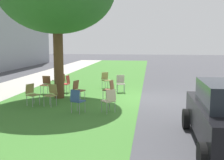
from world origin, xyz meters
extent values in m
plane|color=#424247|center=(0.00, 0.00, 0.00)|extent=(80.00, 80.00, 0.00)
cube|color=#3D752D|center=(0.00, 3.20, 0.00)|extent=(48.00, 6.00, 0.01)
cylinder|color=brown|center=(-0.37, 3.92, 1.79)|extent=(0.44, 0.44, 3.59)
cube|color=olive|center=(-1.99, 4.48, 0.44)|extent=(0.55, 0.54, 0.04)
cube|color=olive|center=(-1.91, 4.65, 0.68)|extent=(0.40, 0.25, 0.40)
cylinder|color=gray|center=(-2.22, 4.41, 0.21)|extent=(0.02, 0.02, 0.42)
cylinder|color=gray|center=(-1.90, 4.25, 0.21)|extent=(0.02, 0.02, 0.42)
cylinder|color=gray|center=(-2.07, 4.72, 0.21)|extent=(0.02, 0.02, 0.42)
cylinder|color=gray|center=(-1.75, 4.56, 0.21)|extent=(0.02, 0.02, 0.42)
cube|color=#ADA393|center=(1.35, 1.26, 0.44)|extent=(0.47, 0.49, 0.04)
cube|color=#ADA393|center=(1.53, 1.29, 0.68)|extent=(0.16, 0.41, 0.40)
cylinder|color=gray|center=(1.15, 1.40, 0.21)|extent=(0.02, 0.02, 0.42)
cylinder|color=gray|center=(1.22, 1.05, 0.21)|extent=(0.02, 0.02, 0.42)
cylinder|color=gray|center=(1.49, 1.47, 0.21)|extent=(0.02, 0.02, 0.42)
cylinder|color=gray|center=(1.56, 1.12, 0.21)|extent=(0.02, 0.02, 0.42)
cube|color=#ADA393|center=(2.23, 4.91, 0.44)|extent=(0.58, 0.57, 0.04)
cube|color=#ADA393|center=(2.12, 4.76, 0.68)|extent=(0.37, 0.31, 0.40)
cylinder|color=gray|center=(2.48, 4.93, 0.21)|extent=(0.02, 0.02, 0.42)
cylinder|color=gray|center=(2.19, 5.15, 0.21)|extent=(0.02, 0.02, 0.42)
cylinder|color=gray|center=(2.27, 4.66, 0.21)|extent=(0.02, 0.02, 0.42)
cylinder|color=gray|center=(1.99, 4.88, 0.21)|extent=(0.02, 0.02, 0.42)
cube|color=olive|center=(-2.01, 3.75, 0.44)|extent=(0.52, 0.54, 0.04)
cube|color=olive|center=(-1.84, 3.69, 0.68)|extent=(0.22, 0.40, 0.40)
cylinder|color=gray|center=(-2.10, 3.98, 0.21)|extent=(0.02, 0.02, 0.42)
cylinder|color=gray|center=(-2.23, 3.65, 0.21)|extent=(0.02, 0.02, 0.42)
cylinder|color=gray|center=(-1.79, 3.86, 0.21)|extent=(0.02, 0.02, 0.42)
cylinder|color=gray|center=(-1.92, 3.53, 0.21)|extent=(0.02, 0.02, 0.42)
cube|color=olive|center=(2.50, 2.18, 0.44)|extent=(0.58, 0.58, 0.04)
cube|color=olive|center=(2.64, 2.29, 0.68)|extent=(0.32, 0.36, 0.40)
cylinder|color=gray|center=(2.25, 2.21, 0.21)|extent=(0.02, 0.02, 0.42)
cylinder|color=gray|center=(2.48, 1.93, 0.21)|extent=(0.02, 0.02, 0.42)
cylinder|color=gray|center=(2.51, 2.42, 0.21)|extent=(0.02, 0.02, 0.42)
cylinder|color=gray|center=(2.74, 2.15, 0.21)|extent=(0.02, 0.02, 0.42)
cube|color=brown|center=(-0.77, 2.87, 0.44)|extent=(0.53, 0.51, 0.04)
cube|color=brown|center=(-0.72, 3.04, 0.68)|extent=(0.41, 0.21, 0.40)
cylinder|color=gray|center=(-1.00, 2.76, 0.21)|extent=(0.02, 0.02, 0.42)
cylinder|color=gray|center=(-0.66, 2.65, 0.21)|extent=(0.02, 0.02, 0.42)
cylinder|color=gray|center=(-0.89, 3.09, 0.21)|extent=(0.02, 0.02, 0.42)
cylinder|color=gray|center=(-0.55, 2.97, 0.21)|extent=(0.02, 0.02, 0.42)
cube|color=beige|center=(-2.68, 1.29, 0.44)|extent=(0.58, 0.58, 0.04)
cube|color=beige|center=(-2.81, 1.16, 0.68)|extent=(0.34, 0.35, 0.40)
cylinder|color=gray|center=(-2.43, 1.28, 0.21)|extent=(0.02, 0.02, 0.42)
cylinder|color=gray|center=(-2.68, 1.54, 0.21)|extent=(0.02, 0.02, 0.42)
cylinder|color=gray|center=(-2.67, 1.04, 0.21)|extent=(0.02, 0.02, 0.42)
cylinder|color=gray|center=(-2.92, 1.30, 0.21)|extent=(0.02, 0.02, 0.42)
cube|color=brown|center=(-0.42, 1.64, 0.44)|extent=(0.50, 0.49, 0.04)
cube|color=brown|center=(-0.46, 1.46, 0.68)|extent=(0.41, 0.17, 0.40)
cylinder|color=gray|center=(-0.21, 1.76, 0.21)|extent=(0.02, 0.02, 0.42)
cylinder|color=gray|center=(-0.56, 1.85, 0.21)|extent=(0.02, 0.02, 0.42)
cylinder|color=gray|center=(-0.29, 1.43, 0.21)|extent=(0.02, 0.02, 0.42)
cylinder|color=gray|center=(-0.64, 1.52, 0.21)|extent=(0.02, 0.02, 0.42)
cube|color=brown|center=(0.48, 4.92, 0.44)|extent=(0.40, 0.42, 0.04)
cube|color=brown|center=(0.66, 4.92, 0.68)|extent=(0.09, 0.40, 0.40)
cylinder|color=gray|center=(0.31, 5.10, 0.21)|extent=(0.02, 0.02, 0.42)
cylinder|color=gray|center=(0.31, 4.74, 0.21)|extent=(0.02, 0.02, 0.42)
cylinder|color=gray|center=(0.65, 5.10, 0.21)|extent=(0.02, 0.02, 0.42)
cylinder|color=gray|center=(0.65, 4.74, 0.21)|extent=(0.02, 0.02, 0.42)
cube|color=#B7332D|center=(0.93, 4.07, 0.44)|extent=(0.44, 0.42, 0.04)
cube|color=#B7332D|center=(0.92, 3.89, 0.68)|extent=(0.40, 0.11, 0.40)
cylinder|color=gray|center=(1.12, 4.23, 0.21)|extent=(0.02, 0.02, 0.42)
cylinder|color=gray|center=(0.76, 4.25, 0.21)|extent=(0.02, 0.02, 0.42)
cylinder|color=gray|center=(1.10, 3.89, 0.21)|extent=(0.02, 0.02, 0.42)
cylinder|color=gray|center=(0.74, 3.91, 0.21)|extent=(0.02, 0.02, 0.42)
cube|color=#335184|center=(-2.85, 2.37, 0.44)|extent=(0.53, 0.54, 0.04)
cube|color=#335184|center=(-3.02, 2.44, 0.68)|extent=(0.23, 0.40, 0.40)
cylinder|color=gray|center=(-2.77, 2.14, 0.21)|extent=(0.02, 0.02, 0.42)
cylinder|color=gray|center=(-2.63, 2.47, 0.21)|extent=(0.02, 0.02, 0.42)
cylinder|color=gray|center=(-3.08, 2.27, 0.21)|extent=(0.02, 0.02, 0.42)
cylinder|color=gray|center=(-2.94, 2.60, 0.21)|extent=(0.02, 0.02, 0.42)
cube|color=brown|center=(1.49, 4.50, 0.44)|extent=(0.51, 0.49, 0.04)
cube|color=brown|center=(1.44, 4.32, 0.68)|extent=(0.41, 0.18, 0.40)
cylinder|color=gray|center=(1.70, 4.62, 0.21)|extent=(0.02, 0.02, 0.42)
cylinder|color=gray|center=(1.35, 4.71, 0.21)|extent=(0.02, 0.02, 0.42)
cylinder|color=gray|center=(1.62, 4.29, 0.21)|extent=(0.02, 0.02, 0.42)
cylinder|color=gray|center=(1.27, 4.38, 0.21)|extent=(0.02, 0.02, 0.42)
cylinder|color=black|center=(-4.19, -1.31, 0.30)|extent=(0.60, 0.18, 0.60)
cylinder|color=black|center=(-6.99, -1.31, 0.30)|extent=(0.60, 0.18, 0.60)
camera|label=1|loc=(-12.54, -0.22, 2.63)|focal=44.71mm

